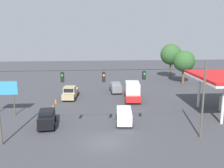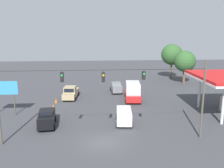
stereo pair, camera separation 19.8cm
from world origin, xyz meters
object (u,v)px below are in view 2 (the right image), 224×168
(tree_horizon_left, at_px, (172,55))
(sedan_black_parked_shoulder, at_px, (47,118))
(traffic_cone_nearest, at_px, (45,124))
(tree_horizon_right, at_px, (185,61))
(traffic_cone_second, at_px, (48,115))
(overhead_signal_span, at_px, (103,94))
(sedan_white_crossing_near, at_px, (124,115))
(roadside_billboard, at_px, (2,90))
(traffic_cone_fourth, at_px, (56,101))
(box_truck_red_oncoming_far, at_px, (133,91))
(traffic_cone_third, at_px, (53,107))
(sedan_grey_oncoming_deep, at_px, (116,87))
(pickup_truck_tan_withflow_far, at_px, (71,93))

(tree_horizon_left, bearing_deg, sedan_black_parked_shoulder, 49.56)
(traffic_cone_nearest, xyz_separation_m, tree_horizon_right, (-25.13, -22.47, 4.43))
(traffic_cone_second, relative_size, tree_horizon_right, 0.10)
(overhead_signal_span, height_order, tree_horizon_left, overhead_signal_span)
(sedan_black_parked_shoulder, bearing_deg, sedan_white_crossing_near, -178.97)
(roadside_billboard, relative_size, tree_horizon_left, 0.57)
(sedan_white_crossing_near, distance_m, traffic_cone_fourth, 13.61)
(sedan_white_crossing_near, height_order, box_truck_red_oncoming_far, box_truck_red_oncoming_far)
(sedan_white_crossing_near, height_order, traffic_cone_third, sedan_white_crossing_near)
(sedan_grey_oncoming_deep, distance_m, traffic_cone_fourth, 11.83)
(traffic_cone_third, bearing_deg, sedan_black_parked_shoulder, 92.50)
(sedan_black_parked_shoulder, relative_size, traffic_cone_third, 6.63)
(traffic_cone_fourth, height_order, tree_horizon_left, tree_horizon_left)
(sedan_grey_oncoming_deep, relative_size, traffic_cone_third, 6.11)
(overhead_signal_span, distance_m, tree_horizon_right, 32.65)
(roadside_billboard, bearing_deg, tree_horizon_left, -142.15)
(traffic_cone_fourth, xyz_separation_m, roadside_billboard, (6.13, 5.36, 3.07))
(sedan_grey_oncoming_deep, distance_m, tree_horizon_left, 19.07)
(traffic_cone_third, height_order, traffic_cone_fourth, same)
(sedan_grey_oncoming_deep, bearing_deg, overhead_signal_span, 81.13)
(traffic_cone_nearest, bearing_deg, box_truck_red_oncoming_far, -138.98)
(traffic_cone_second, height_order, roadside_billboard, roadside_billboard)
(sedan_white_crossing_near, height_order, traffic_cone_nearest, sedan_white_crossing_near)
(pickup_truck_tan_withflow_far, xyz_separation_m, sedan_grey_oncoming_deep, (-8.00, -3.54, -0.01))
(box_truck_red_oncoming_far, bearing_deg, pickup_truck_tan_withflow_far, -10.56)
(traffic_cone_second, height_order, traffic_cone_fourth, same)
(roadside_billboard, bearing_deg, traffic_cone_third, -160.35)
(traffic_cone_nearest, distance_m, traffic_cone_fourth, 9.95)
(overhead_signal_span, relative_size, sedan_white_crossing_near, 4.85)
(pickup_truck_tan_withflow_far, bearing_deg, box_truck_red_oncoming_far, 169.44)
(overhead_signal_span, distance_m, traffic_cone_second, 11.37)
(pickup_truck_tan_withflow_far, distance_m, sedan_grey_oncoming_deep, 8.75)
(traffic_cone_nearest, relative_size, traffic_cone_third, 1.00)
(overhead_signal_span, relative_size, sedan_black_parked_shoulder, 4.40)
(pickup_truck_tan_withflow_far, height_order, sedan_black_parked_shoulder, pickup_truck_tan_withflow_far)
(traffic_cone_fourth, height_order, roadside_billboard, roadside_billboard)
(box_truck_red_oncoming_far, bearing_deg, traffic_cone_third, 17.40)
(box_truck_red_oncoming_far, xyz_separation_m, tree_horizon_left, (-11.80, -17.46, 4.26))
(sedan_white_crossing_near, distance_m, tree_horizon_right, 27.30)
(box_truck_red_oncoming_far, bearing_deg, roadside_billboard, 18.16)
(box_truck_red_oncoming_far, relative_size, tree_horizon_left, 0.79)
(overhead_signal_span, xyz_separation_m, traffic_cone_fourth, (6.87, -14.50, -4.73))
(overhead_signal_span, distance_m, roadside_billboard, 15.98)
(sedan_grey_oncoming_deep, bearing_deg, traffic_cone_nearest, 58.13)
(traffic_cone_third, bearing_deg, tree_horizon_left, -138.50)
(sedan_black_parked_shoulder, bearing_deg, tree_horizon_right, -138.17)
(box_truck_red_oncoming_far, relative_size, traffic_cone_third, 9.06)
(overhead_signal_span, height_order, pickup_truck_tan_withflow_far, overhead_signal_span)
(sedan_black_parked_shoulder, xyz_separation_m, traffic_cone_fourth, (0.34, -9.76, -0.67))
(pickup_truck_tan_withflow_far, height_order, roadside_billboard, roadside_billboard)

